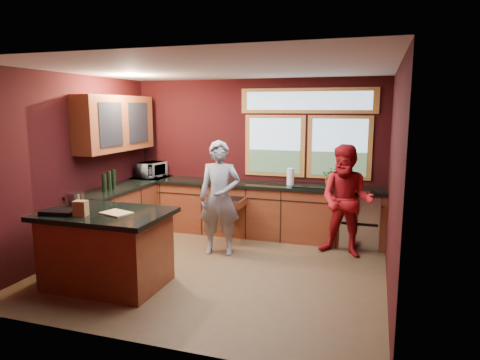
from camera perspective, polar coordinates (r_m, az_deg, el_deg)
The scene contains 14 objects.
floor at distance 6.07m, azimuth -3.24°, elevation -11.72°, with size 4.50×4.50×0.00m, color brown.
room_shell at distance 6.20m, azimuth -7.51°, elevation 5.77°, with size 4.52×4.02×2.71m.
back_counter at distance 7.41m, azimuth 2.89°, elevation -3.97°, with size 4.50×0.64×0.93m.
left_counter at distance 7.51m, azimuth -14.95°, elevation -4.10°, with size 0.64×2.30×0.93m.
island at distance 5.64m, azimuth -17.35°, elevation -8.67°, with size 1.55×1.05×0.95m.
person_grey at distance 6.44m, azimuth -2.72°, elevation -2.42°, with size 0.63×0.41×1.73m, color slate.
person_red at distance 6.55m, azimuth 14.00°, elevation -2.72°, with size 0.81×0.63×1.68m, color maroon.
microwave at distance 8.10m, azimuth -11.73°, elevation 1.36°, with size 0.50×0.34×0.28m, color #999999.
potted_plant at distance 7.14m, azimuth 12.09°, elevation 0.43°, with size 0.29×0.25×0.32m, color #999999.
paper_towel at distance 7.19m, azimuth 6.74°, elevation 0.47°, with size 0.12×0.12×0.28m, color silver.
cutting_board at distance 5.36m, azimuth -16.15°, elevation -4.26°, with size 0.35×0.25×0.02m, color tan.
stock_pot at distance 5.94m, azimuth -21.14°, elevation -2.40°, with size 0.24×0.24×0.18m, color #A7A7AC.
paper_bag at distance 5.39m, azimuth -20.47°, elevation -3.55°, with size 0.15×0.12×0.18m, color brown.
black_tray at distance 5.59m, azimuth -22.86°, elevation -3.92°, with size 0.40×0.28×0.05m, color black.
Camera 1 is at (2.04, -5.27, 2.21)m, focal length 32.00 mm.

